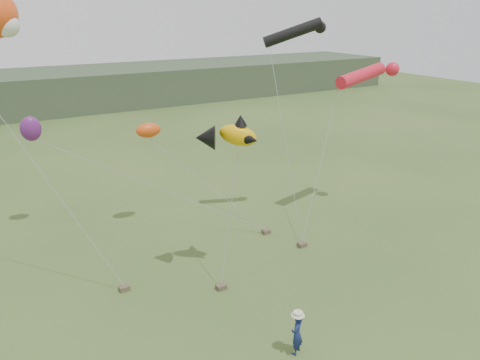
{
  "coord_description": "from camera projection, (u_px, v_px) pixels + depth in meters",
  "views": [
    {
      "loc": [
        -7.23,
        -10.18,
        10.24
      ],
      "look_at": [
        0.5,
        3.0,
        4.7
      ],
      "focal_mm": 35.0,
      "sensor_mm": 36.0,
      "label": 1
    }
  ],
  "objects": [
    {
      "name": "ground",
      "position": [
        273.0,
        345.0,
        15.19
      ],
      "size": [
        120.0,
        120.0,
        0.0
      ],
      "primitive_type": "plane",
      "color": "#385123",
      "rests_on": "ground"
    },
    {
      "name": "headland",
      "position": [
        11.0,
        95.0,
        49.29
      ],
      "size": [
        90.0,
        13.0,
        4.0
      ],
      "color": "#2D3D28",
      "rests_on": "ground"
    },
    {
      "name": "festival_attendant",
      "position": [
        297.0,
        334.0,
        14.62
      ],
      "size": [
        0.63,
        0.57,
        1.44
      ],
      "primitive_type": "imported",
      "rotation": [
        0.0,
        0.0,
        3.71
      ],
      "color": "navy",
      "rests_on": "ground"
    },
    {
      "name": "sandbag_anchors",
      "position": [
        194.0,
        281.0,
        18.64
      ],
      "size": [
        14.63,
        5.1,
        0.19
      ],
      "color": "brown",
      "rests_on": "ground"
    },
    {
      "name": "fish_kite",
      "position": [
        226.0,
        135.0,
        17.53
      ],
      "size": [
        2.63,
        1.7,
        1.33
      ],
      "color": "#E2A506",
      "rests_on": "ground"
    },
    {
      "name": "tube_kites",
      "position": [
        345.0,
        61.0,
        22.78
      ],
      "size": [
        6.99,
        2.56,
        3.31
      ],
      "color": "black",
      "rests_on": "ground"
    },
    {
      "name": "misc_kites",
      "position": [
        85.0,
        129.0,
        21.97
      ],
      "size": [
        5.92,
        3.18,
        1.17
      ],
      "color": "#D44611",
      "rests_on": "ground"
    }
  ]
}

